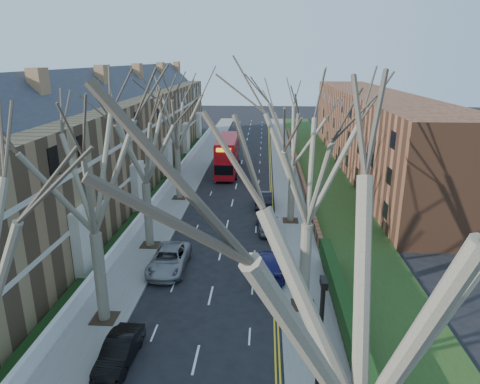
% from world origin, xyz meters
% --- Properties ---
extents(pavement_left, '(3.00, 102.00, 0.12)m').
position_xyz_m(pavement_left, '(-6.00, 39.00, 0.06)').
color(pavement_left, slate).
rests_on(pavement_left, ground).
extents(pavement_right, '(3.00, 102.00, 0.12)m').
position_xyz_m(pavement_right, '(6.00, 39.00, 0.06)').
color(pavement_right, slate).
rests_on(pavement_right, ground).
extents(terrace_left, '(9.70, 78.00, 13.60)m').
position_xyz_m(terrace_left, '(-13.65, 31.00, 5.53)').
color(terrace_left, olive).
rests_on(terrace_left, ground).
extents(flats_right, '(13.97, 54.00, 10.00)m').
position_xyz_m(flats_right, '(17.46, 43.00, 4.98)').
color(flats_right, brown).
rests_on(flats_right, ground).
extents(wall_hedge_right, '(0.70, 24.00, 1.80)m').
position_xyz_m(wall_hedge_right, '(7.70, 2.00, 1.12)').
color(wall_hedge_right, brown).
rests_on(wall_hedge_right, ground).
extents(front_wall_left, '(0.30, 78.00, 1.00)m').
position_xyz_m(front_wall_left, '(-7.65, 31.00, 0.62)').
color(front_wall_left, white).
rests_on(front_wall_left, ground).
extents(grass_verge_right, '(6.00, 102.00, 0.06)m').
position_xyz_m(grass_verge_right, '(10.50, 39.00, 0.15)').
color(grass_verge_right, '#1F3B15').
rests_on(grass_verge_right, ground).
extents(lamp_post, '(0.18, 0.50, 8.11)m').
position_xyz_m(lamp_post, '(5.00, -3.50, 4.57)').
color(lamp_post, black).
rests_on(lamp_post, ground).
extents(tree_left_mid, '(10.50, 10.50, 14.71)m').
position_xyz_m(tree_left_mid, '(-5.70, 6.00, 9.56)').
color(tree_left_mid, brown).
rests_on(tree_left_mid, ground).
extents(tree_left_far, '(10.15, 10.15, 14.22)m').
position_xyz_m(tree_left_far, '(-5.70, 16.00, 9.24)').
color(tree_left_far, brown).
rests_on(tree_left_far, ground).
extents(tree_left_dist, '(10.50, 10.50, 14.71)m').
position_xyz_m(tree_left_dist, '(-5.70, 28.00, 9.56)').
color(tree_left_dist, brown).
rests_on(tree_left_dist, ground).
extents(tree_right_near, '(10.85, 10.85, 15.20)m').
position_xyz_m(tree_right_near, '(5.70, -6.00, 9.86)').
color(tree_right_near, brown).
rests_on(tree_right_near, ground).
extents(tree_right_mid, '(10.50, 10.50, 14.71)m').
position_xyz_m(tree_right_mid, '(5.70, 8.00, 9.56)').
color(tree_right_mid, brown).
rests_on(tree_right_mid, ground).
extents(tree_right_far, '(10.15, 10.15, 14.22)m').
position_xyz_m(tree_right_far, '(5.70, 22.00, 9.24)').
color(tree_right_far, brown).
rests_on(tree_right_far, ground).
extents(double_decker_bus, '(2.80, 10.80, 4.52)m').
position_xyz_m(double_decker_bus, '(-1.50, 39.00, 2.22)').
color(double_decker_bus, '#A90C13').
rests_on(double_decker_bus, ground).
extents(car_left_mid, '(1.54, 4.00, 1.30)m').
position_xyz_m(car_left_mid, '(-3.67, 2.59, 0.65)').
color(car_left_mid, black).
rests_on(car_left_mid, ground).
extents(car_left_far, '(2.47, 5.35, 1.49)m').
position_xyz_m(car_left_far, '(-3.36, 12.33, 0.74)').
color(car_left_far, gray).
rests_on(car_left_far, ground).
extents(car_right_near, '(2.08, 4.94, 1.43)m').
position_xyz_m(car_right_near, '(3.70, 11.95, 0.71)').
color(car_right_near, navy).
rests_on(car_right_near, ground).
extents(car_right_mid, '(2.27, 4.70, 1.54)m').
position_xyz_m(car_right_mid, '(3.63, 19.82, 0.77)').
color(car_right_mid, gray).
rests_on(car_right_mid, ground).
extents(car_right_far, '(1.69, 4.76, 1.56)m').
position_xyz_m(car_right_far, '(3.25, 26.23, 0.78)').
color(car_right_far, black).
rests_on(car_right_far, ground).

